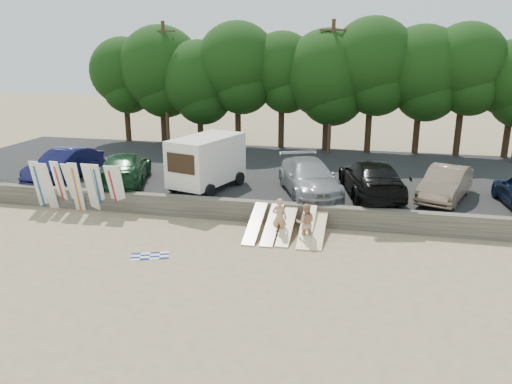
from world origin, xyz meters
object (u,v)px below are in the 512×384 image
car_3 (371,178)px  cooler (274,224)px  car_2 (309,178)px  beachgoer_b (306,223)px  car_4 (446,184)px  beachgoer_a (279,218)px  car_0 (64,164)px  car_1 (125,168)px  box_trailer (207,160)px

car_3 → cooler: (-4.25, -3.75, -1.44)m
car_2 → car_3: car_3 is taller
beachgoer_b → car_4: bearing=-145.9°
beachgoer_a → car_2: bearing=-97.2°
car_0 → car_2: 13.95m
beachgoer_a → cooler: bearing=-67.0°
car_3 → beachgoer_a: bearing=39.1°
car_2 → car_4: size_ratio=1.21×
beachgoer_a → car_1: bearing=-22.6°
car_1 → beachgoer_a: size_ratio=3.33×
cooler → car_1: bearing=144.5°
car_3 → car_4: size_ratio=1.27×
beachgoer_a → car_4: bearing=-143.9°
car_3 → cooler: car_3 is taller
cooler → box_trailer: bearing=127.1°
car_3 → beachgoer_a: (-3.82, -4.88, -0.73)m
car_0 → car_4: 20.61m
car_4 → beachgoer_b: bearing=-119.2°
cooler → beachgoer_a: bearing=-85.1°
car_1 → car_4: size_ratio=1.20×
box_trailer → car_4: size_ratio=0.99×
box_trailer → car_1: box_trailer is taller
car_4 → beachgoer_a: car_4 is taller
car_4 → cooler: car_4 is taller
car_0 → cooler: bearing=-8.3°
car_0 → car_1: 3.81m
cooler → beachgoer_b: bearing=-58.2°
car_1 → car_4: car_1 is taller
car_0 → car_2: bearing=6.4°
box_trailer → cooler: size_ratio=12.64×
box_trailer → car_1: 4.80m
box_trailer → car_3: (8.48, 0.57, -0.66)m
car_2 → cooler: size_ratio=15.51×
car_3 → car_4: (3.57, 0.11, -0.10)m
box_trailer → car_2: bearing=18.7°
box_trailer → car_4: bearing=20.1°
car_3 → beachgoer_a: car_3 is taller
car_3 → cooler: 5.85m
car_0 → beachgoer_a: size_ratio=2.94×
box_trailer → car_3: bearing=20.7°
box_trailer → beachgoer_b: 7.59m
beachgoer_a → beachgoer_b: bearing=166.1°
beachgoer_b → beachgoer_a: bearing=-22.5°
car_2 → cooler: 3.81m
box_trailer → car_1: size_ratio=0.83×
car_1 → beachgoer_b: car_1 is taller
cooler → car_2: bearing=54.9°
beachgoer_b → car_3: bearing=-123.4°
beachgoer_a → cooler: beachgoer_a is taller
car_4 → beachgoer_b: size_ratio=2.87×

